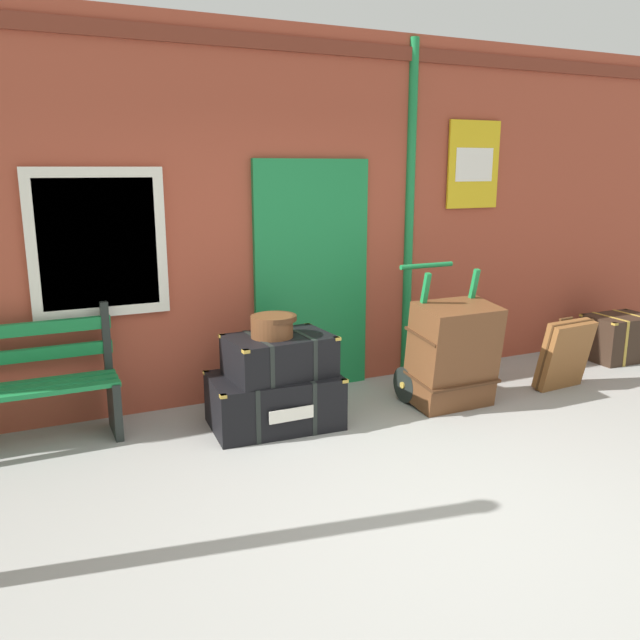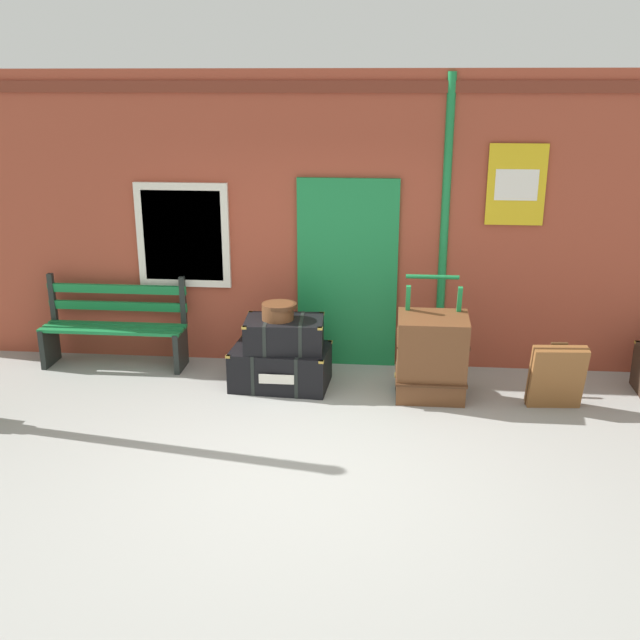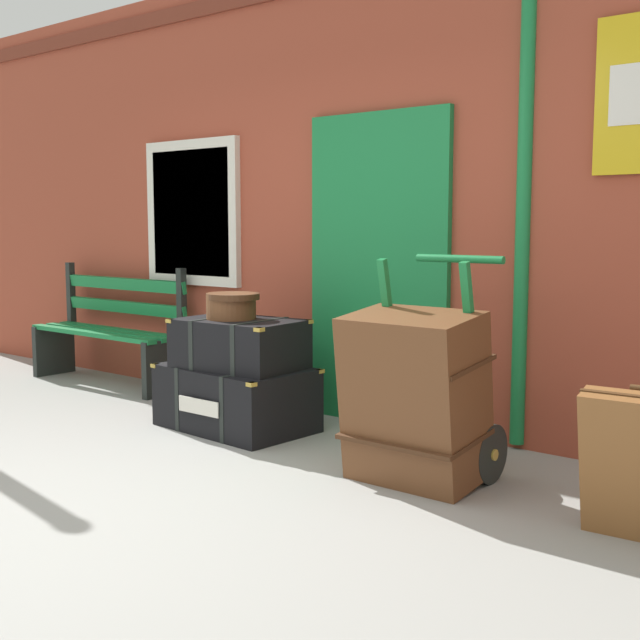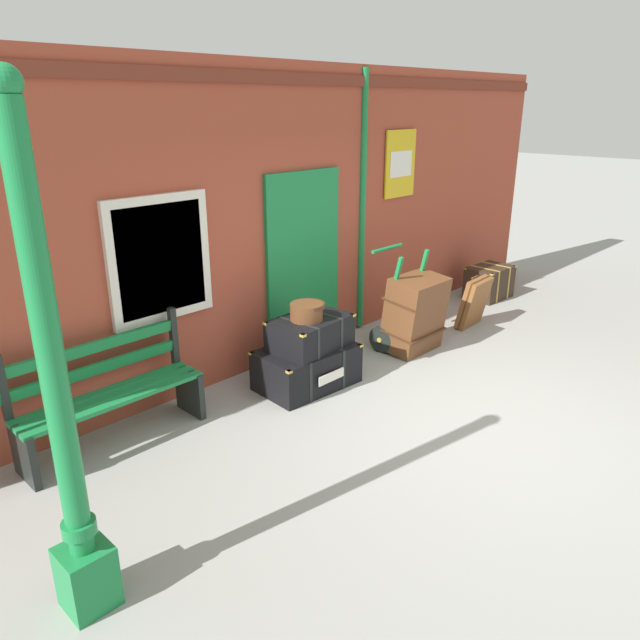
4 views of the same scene
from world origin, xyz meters
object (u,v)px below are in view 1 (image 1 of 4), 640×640
large_brown_trunk (453,354)px  steamer_trunk_middle (279,355)px  round_hatbox (272,325)px  porters_trolley (440,370)px  suitcase_umber (565,355)px  steamer_trunk_base (274,400)px  corner_trunk (618,337)px  platform_bench (3,390)px

large_brown_trunk → steamer_trunk_middle: bearing=171.3°
round_hatbox → porters_trolley: 1.66m
suitcase_umber → steamer_trunk_base: bearing=173.4°
steamer_trunk_base → corner_trunk: size_ratio=1.48×
corner_trunk → steamer_trunk_base: bearing=-177.7°
round_hatbox → large_brown_trunk: bearing=-8.0°
large_brown_trunk → suitcase_umber: 1.22m
round_hatbox → large_brown_trunk: (1.56, -0.22, -0.38)m
steamer_trunk_base → large_brown_trunk: 1.59m
porters_trolley → corner_trunk: porters_trolley is taller
steamer_trunk_base → round_hatbox: size_ratio=2.93×
porters_trolley → corner_trunk: 2.49m
round_hatbox → suitcase_umber: size_ratio=0.53×
large_brown_trunk → corner_trunk: bearing=9.2°
corner_trunk → suitcase_umber: bearing=-159.2°
steamer_trunk_middle → suitcase_umber: size_ratio=1.23×
platform_bench → steamer_trunk_middle: size_ratio=1.91×
large_brown_trunk → suitcase_umber: large_brown_trunk is taller
platform_bench → steamer_trunk_middle: platform_bench is taller
steamer_trunk_middle → corner_trunk: size_ratio=1.19×
suitcase_umber → corner_trunk: (1.27, 0.48, -0.09)m
steamer_trunk_base → suitcase_umber: suitcase_umber is taller
steamer_trunk_middle → corner_trunk: steamer_trunk_middle is taller
large_brown_trunk → corner_trunk: 2.52m
platform_bench → suitcase_umber: size_ratio=2.34×
round_hatbox → corner_trunk: 4.09m
porters_trolley → large_brown_trunk: size_ratio=1.29×
platform_bench → corner_trunk: (5.97, -0.27, -0.20)m
porters_trolley → steamer_trunk_middle: bearing=178.0°
steamer_trunk_base → large_brown_trunk: large_brown_trunk is taller
steamer_trunk_middle → porters_trolley: size_ratio=0.70×
steamer_trunk_base → round_hatbox: round_hatbox is taller
corner_trunk → porters_trolley: bearing=-174.8°
steamer_trunk_middle → large_brown_trunk: size_ratio=0.91×
steamer_trunk_middle → suitcase_umber: bearing=-6.6°
large_brown_trunk → corner_trunk: large_brown_trunk is taller
porters_trolley → large_brown_trunk: porters_trolley is taller
platform_bench → large_brown_trunk: 3.56m
large_brown_trunk → corner_trunk: size_ratio=1.31×
steamer_trunk_base → steamer_trunk_middle: bearing=-10.1°
platform_bench → porters_trolley: 3.53m
platform_bench → round_hatbox: platform_bench is taller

